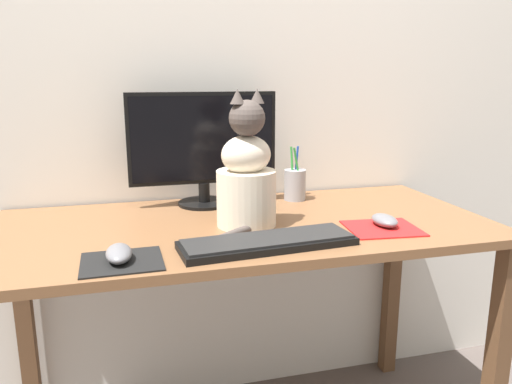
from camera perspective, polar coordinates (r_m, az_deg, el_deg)
The scene contains 10 objects.
wall_back at distance 1.72m, azimuth -4.38°, elevation 15.82°, with size 7.00×0.04×2.50m.
desk at distance 1.46m, azimuth -1.32°, elevation -7.40°, with size 1.41×0.66×0.76m.
monitor at distance 1.60m, azimuth -6.06°, elevation 5.31°, with size 0.47×0.17×0.36m.
keyboard at distance 1.23m, azimuth 1.37°, elevation -5.75°, with size 0.45×0.17×0.02m.
mousepad_left at distance 1.17m, azimuth -15.07°, elevation -7.69°, with size 0.18×0.16×0.00m.
mousepad_right at distance 1.42m, azimuth 14.26°, elevation -4.04°, with size 0.21×0.19×0.00m.
computer_mouse_left at distance 1.17m, azimuth -15.40°, elevation -6.77°, with size 0.06×0.11×0.03m.
computer_mouse_right at distance 1.43m, azimuth 14.49°, elevation -3.15°, with size 0.06×0.10×0.03m.
cat at distance 1.37m, azimuth -1.18°, elevation 1.78°, with size 0.22×0.26×0.38m.
pen_cup at distance 1.68m, azimuth 4.47°, elevation 0.90°, with size 0.07×0.07×0.18m.
Camera 1 is at (-0.32, -1.33, 1.17)m, focal length 35.00 mm.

